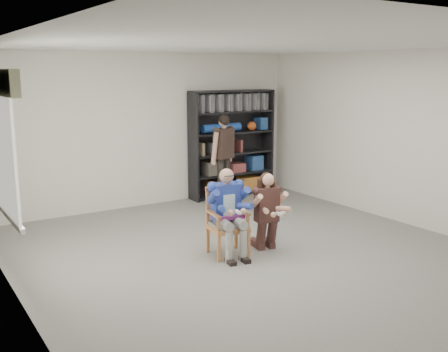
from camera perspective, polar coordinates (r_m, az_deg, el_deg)
room_shell at (r=6.75m, az=4.18°, el=2.25°), size 6.00×7.00×2.80m
floor at (r=7.10m, az=4.02°, el=-8.97°), size 6.00×7.00×0.01m
window_left at (r=6.47m, az=-23.07°, el=3.05°), size 0.16×2.00×1.75m
armchair at (r=7.09m, az=0.42°, el=-5.04°), size 0.62×0.60×0.93m
seated_man at (r=7.05m, az=0.42°, el=-3.96°), size 0.63×0.80×1.20m
kneeling_woman at (r=7.29m, az=4.77°, el=-3.89°), size 0.58×0.81×1.10m
bookshelf at (r=10.42m, az=0.87°, el=3.54°), size 1.80×0.38×2.10m
standing_man at (r=9.71m, az=-0.02°, el=1.74°), size 0.58×0.44×1.69m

